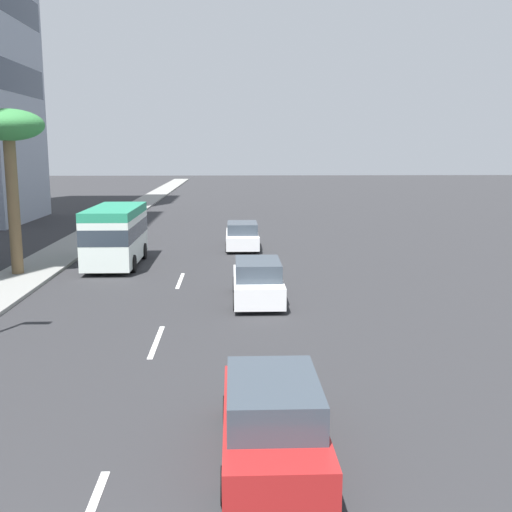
# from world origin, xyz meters

# --- Properties ---
(ground_plane) EXTENTS (198.00, 198.00, 0.00)m
(ground_plane) POSITION_xyz_m (31.50, 0.00, 0.00)
(ground_plane) COLOR #2D2D30
(sidewalk_right) EXTENTS (162.00, 2.71, 0.15)m
(sidewalk_right) POSITION_xyz_m (31.50, 7.21, 0.07)
(sidewalk_right) COLOR gray
(sidewalk_right) RESTS_ON ground_plane
(lane_stripe_mid) EXTENTS (3.20, 0.16, 0.01)m
(lane_stripe_mid) POSITION_xyz_m (12.86, 0.00, 0.01)
(lane_stripe_mid) COLOR silver
(lane_stripe_mid) RESTS_ON ground_plane
(lane_stripe_far) EXTENTS (3.20, 0.16, 0.01)m
(lane_stripe_far) POSITION_xyz_m (21.64, 0.00, 0.01)
(lane_stripe_far) COLOR silver
(lane_stripe_far) RESTS_ON ground_plane
(car_lead) EXTENTS (4.72, 1.94, 1.56)m
(car_lead) POSITION_xyz_m (30.57, -2.93, 0.74)
(car_lead) COLOR white
(car_lead) RESTS_ON ground_plane
(car_second) EXTENTS (4.74, 1.90, 1.67)m
(car_second) POSITION_xyz_m (5.50, -3.07, 0.79)
(car_second) COLOR #A51E1E
(car_second) RESTS_ON ground_plane
(minibus_third) EXTENTS (6.30, 2.44, 2.96)m
(minibus_third) POSITION_xyz_m (25.48, 3.51, 1.62)
(minibus_third) COLOR silver
(minibus_third) RESTS_ON ground_plane
(car_fourth) EXTENTS (4.69, 1.92, 1.62)m
(car_fourth) POSITION_xyz_m (17.86, -3.31, 0.77)
(car_fourth) COLOR white
(car_fourth) RESTS_ON ground_plane
(palm_tree) EXTENTS (3.14, 3.14, 7.42)m
(palm_tree) POSITION_xyz_m (22.90, 7.57, 6.46)
(palm_tree) COLOR brown
(palm_tree) RESTS_ON sidewalk_right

